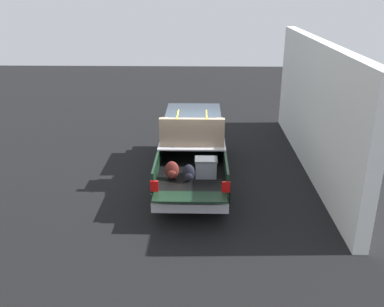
# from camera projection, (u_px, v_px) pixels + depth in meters

# --- Properties ---
(ground_plane) EXTENTS (40.00, 40.00, 0.00)m
(ground_plane) POSITION_uv_depth(u_px,v_px,m) (192.00, 179.00, 13.15)
(ground_plane) COLOR black
(pickup_truck) EXTENTS (6.05, 2.06, 2.23)m
(pickup_truck) POSITION_uv_depth(u_px,v_px,m) (193.00, 146.00, 13.14)
(pickup_truck) COLOR black
(pickup_truck) RESTS_ON ground_plane
(building_facade) EXTENTS (9.90, 0.36, 4.09)m
(building_facade) POSITION_uv_depth(u_px,v_px,m) (315.00, 108.00, 13.28)
(building_facade) COLOR white
(building_facade) RESTS_ON ground_plane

